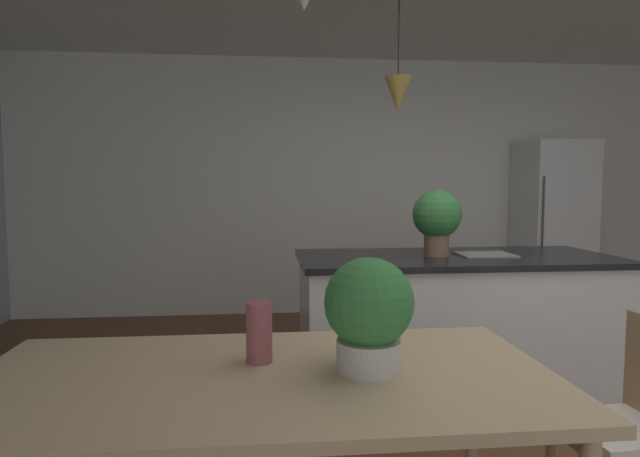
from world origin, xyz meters
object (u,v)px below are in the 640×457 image
at_px(dining_table, 265,390).
at_px(potted_plant_on_island, 437,217).
at_px(refrigerator, 552,229).
at_px(potted_plant_on_table, 369,310).
at_px(vase_on_dining_table, 259,332).
at_px(chair_kitchen_end, 632,426).
at_px(kitchen_island, 455,319).

distance_m(dining_table, potted_plant_on_island, 2.10).
relative_size(refrigerator, potted_plant_on_table, 4.55).
relative_size(dining_table, vase_on_dining_table, 8.94).
distance_m(potted_plant_on_island, potted_plant_on_table, 1.88).
height_order(dining_table, potted_plant_on_table, potted_plant_on_table).
xyz_separation_m(dining_table, refrigerator, (3.02, 3.55, 0.24)).
height_order(refrigerator, potted_plant_on_table, refrigerator).
height_order(chair_kitchen_end, refrigerator, refrigerator).
height_order(potted_plant_on_island, potted_plant_on_table, potted_plant_on_island).
xyz_separation_m(refrigerator, potted_plant_on_island, (-1.86, -1.87, 0.25)).
height_order(kitchen_island, potted_plant_on_table, potted_plant_on_table).
bearing_deg(kitchen_island, dining_table, -127.47).
xyz_separation_m(chair_kitchen_end, kitchen_island, (-0.08, 1.68, -0.01)).
bearing_deg(chair_kitchen_end, potted_plant_on_island, 97.52).
bearing_deg(potted_plant_on_table, vase_on_dining_table, 161.52).
bearing_deg(refrigerator, potted_plant_on_island, -134.94).
bearing_deg(potted_plant_on_table, dining_table, 179.16).
bearing_deg(dining_table, refrigerator, 49.64).
xyz_separation_m(kitchen_island, refrigerator, (1.73, 1.87, 0.45)).
bearing_deg(vase_on_dining_table, chair_kitchen_end, -4.89).
xyz_separation_m(kitchen_island, potted_plant_on_table, (-0.93, -1.69, 0.48)).
bearing_deg(chair_kitchen_end, vase_on_dining_table, 175.11).
bearing_deg(vase_on_dining_table, potted_plant_on_island, 53.01).
xyz_separation_m(refrigerator, potted_plant_on_table, (-2.66, -3.56, 0.03)).
height_order(kitchen_island, refrigerator, refrigerator).
distance_m(dining_table, chair_kitchen_end, 1.39).
height_order(dining_table, potted_plant_on_island, potted_plant_on_island).
distance_m(chair_kitchen_end, potted_plant_on_table, 1.12).
distance_m(dining_table, kitchen_island, 2.13).
distance_m(kitchen_island, vase_on_dining_table, 2.07).
bearing_deg(potted_plant_on_island, refrigerator, 45.06).
xyz_separation_m(chair_kitchen_end, potted_plant_on_island, (-0.22, 1.68, 0.69)).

